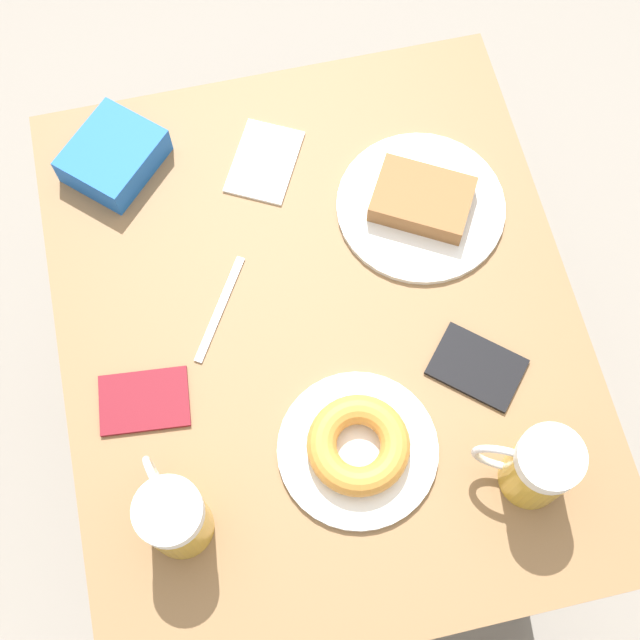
% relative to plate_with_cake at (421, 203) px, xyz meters
% --- Properties ---
extents(ground_plane, '(8.00, 8.00, 0.00)m').
position_rel_plate_with_cake_xyz_m(ground_plane, '(0.19, 0.15, -0.78)').
color(ground_plane, gray).
extents(table, '(0.76, 0.91, 0.76)m').
position_rel_plate_with_cake_xyz_m(table, '(0.19, 0.15, -0.09)').
color(table, olive).
rests_on(table, ground_plane).
extents(plate_with_cake, '(0.26, 0.26, 0.05)m').
position_rel_plate_with_cake_xyz_m(plate_with_cake, '(0.00, 0.00, 0.00)').
color(plate_with_cake, white).
rests_on(plate_with_cake, table).
extents(plate_with_donut, '(0.22, 0.22, 0.05)m').
position_rel_plate_with_cake_xyz_m(plate_with_donut, '(0.18, 0.35, 0.01)').
color(plate_with_donut, white).
rests_on(plate_with_donut, table).
extents(beer_mug_left, '(0.13, 0.09, 0.14)m').
position_rel_plate_with_cake_xyz_m(beer_mug_left, '(-0.03, 0.44, 0.05)').
color(beer_mug_left, gold).
rests_on(beer_mug_left, table).
extents(beer_mug_center, '(0.09, 0.13, 0.14)m').
position_rel_plate_with_cake_xyz_m(beer_mug_center, '(0.44, 0.39, 0.05)').
color(beer_mug_center, gold).
rests_on(beer_mug_center, table).
extents(napkin_folded, '(0.15, 0.16, 0.00)m').
position_rel_plate_with_cake_xyz_m(napkin_folded, '(0.22, -0.13, -0.01)').
color(napkin_folded, white).
rests_on(napkin_folded, table).
extents(fork, '(0.10, 0.16, 0.00)m').
position_rel_plate_with_cake_xyz_m(fork, '(0.33, 0.10, -0.01)').
color(fork, silver).
rests_on(fork, table).
extents(passport_near_edge, '(0.13, 0.10, 0.01)m').
position_rel_plate_with_cake_xyz_m(passport_near_edge, '(0.46, 0.21, -0.01)').
color(passport_near_edge, maroon).
rests_on(passport_near_edge, table).
extents(passport_far_edge, '(0.15, 0.15, 0.01)m').
position_rel_plate_with_cake_xyz_m(passport_far_edge, '(-0.01, 0.27, -0.01)').
color(passport_far_edge, black).
rests_on(passport_far_edge, table).
extents(blue_pouch, '(0.18, 0.18, 0.05)m').
position_rel_plate_with_cake_xyz_m(blue_pouch, '(0.45, -0.18, 0.01)').
color(blue_pouch, blue).
rests_on(blue_pouch, table).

